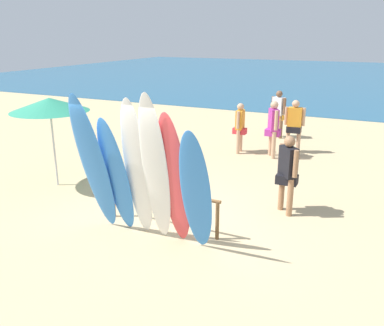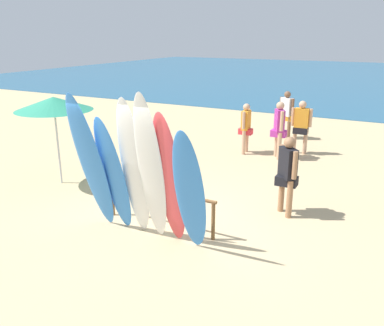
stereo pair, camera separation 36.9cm
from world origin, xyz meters
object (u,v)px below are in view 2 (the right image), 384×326
(beachgoer_strolling, at_px, (301,124))
(beach_umbrella, at_px, (54,104))
(beachgoer_midbeach, at_px, (287,171))
(surfboard_red_4, at_px, (169,180))
(beachgoer_photographing, at_px, (286,112))
(surfboard_rack, at_px, (159,199))
(beachgoer_near_rack, at_px, (246,125))
(beachgoer_by_water, at_px, (279,126))
(surfboard_white_2, at_px, (134,169))
(surfboard_white_3, at_px, (151,170))
(surfboard_blue_0, at_px, (91,164))
(surfboard_blue_5, at_px, (190,193))
(surfboard_blue_1, at_px, (113,175))
(beach_chair_red, at_px, (161,156))

(beachgoer_strolling, distance_m, beach_umbrella, 7.23)
(beachgoer_midbeach, bearing_deg, surfboard_red_4, -77.88)
(surfboard_red_4, distance_m, beachgoer_photographing, 8.58)
(surfboard_rack, bearing_deg, beachgoer_midbeach, 40.40)
(beach_umbrella, bearing_deg, beachgoer_near_rack, 56.25)
(surfboard_rack, bearing_deg, surfboard_red_4, -43.62)
(beachgoer_midbeach, distance_m, beachgoer_by_water, 4.08)
(surfboard_white_2, xyz_separation_m, surfboard_red_4, (0.72, 0.02, -0.09))
(surfboard_red_4, distance_m, beachgoer_strolling, 6.89)
(surfboard_white_2, bearing_deg, surfboard_white_3, -12.87)
(surfboard_blue_0, bearing_deg, beachgoer_photographing, 83.41)
(surfboard_red_4, bearing_deg, surfboard_blue_5, -12.50)
(surfboard_blue_1, bearing_deg, beach_chair_red, 113.06)
(surfboard_blue_0, height_order, beach_chair_red, surfboard_blue_0)
(beachgoer_near_rack, height_order, beachgoer_by_water, beachgoer_by_water)
(surfboard_red_4, bearing_deg, beachgoer_photographing, 97.47)
(beachgoer_by_water, distance_m, beach_chair_red, 3.67)
(surfboard_white_3, xyz_separation_m, surfboard_red_4, (0.32, 0.08, -0.16))
(surfboard_rack, distance_m, beachgoer_by_water, 5.62)
(surfboard_blue_1, distance_m, surfboard_white_2, 0.45)
(surfboard_white_3, bearing_deg, beachgoer_photographing, 84.96)
(surfboard_white_2, distance_m, beachgoer_strolling, 7.01)
(beachgoer_midbeach, height_order, beachgoer_photographing, beachgoer_photographing)
(surfboard_red_4, bearing_deg, beachgoer_midbeach, 62.16)
(surfboard_blue_1, bearing_deg, beachgoer_near_rack, 92.30)
(beachgoer_photographing, distance_m, beach_umbrella, 8.12)
(beachgoer_strolling, relative_size, beach_umbrella, 0.76)
(beachgoer_strolling, bearing_deg, surfboard_white_2, -106.70)
(beachgoer_strolling, bearing_deg, beachgoer_midbeach, -85.50)
(surfboard_blue_1, height_order, beachgoer_photographing, surfboard_blue_1)
(beachgoer_by_water, bearing_deg, surfboard_red_4, -31.13)
(surfboard_red_4, bearing_deg, beach_chair_red, 129.50)
(surfboard_blue_1, bearing_deg, beachgoer_midbeach, 45.95)
(surfboard_blue_1, xyz_separation_m, beachgoer_by_water, (1.29, 6.15, -0.16))
(surfboard_blue_0, bearing_deg, surfboard_white_3, 7.86)
(beachgoer_near_rack, relative_size, beachgoer_photographing, 0.93)
(beachgoer_midbeach, relative_size, beachgoer_photographing, 0.98)
(surfboard_blue_1, distance_m, surfboard_blue_5, 1.62)
(surfboard_white_2, xyz_separation_m, beachgoer_strolling, (1.35, 6.87, -0.36))
(surfboard_blue_1, xyz_separation_m, beachgoer_midbeach, (2.59, 2.29, -0.19))
(beachgoer_by_water, xyz_separation_m, beach_umbrella, (-4.19, -4.65, 1.02))
(surfboard_white_2, relative_size, beachgoer_strolling, 1.61)
(surfboard_blue_5, xyz_separation_m, beachgoer_near_rack, (-1.38, 6.28, -0.23))
(surfboard_blue_0, distance_m, beachgoer_photographing, 8.87)
(surfboard_blue_5, bearing_deg, surfboard_rack, 141.71)
(surfboard_white_3, distance_m, beachgoer_strolling, 7.01)
(surfboard_white_2, relative_size, beachgoer_midbeach, 1.61)
(beachgoer_midbeach, distance_m, beach_umbrella, 5.64)
(surfboard_white_3, relative_size, beach_umbrella, 1.30)
(beachgoer_midbeach, distance_m, beach_chair_red, 3.98)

